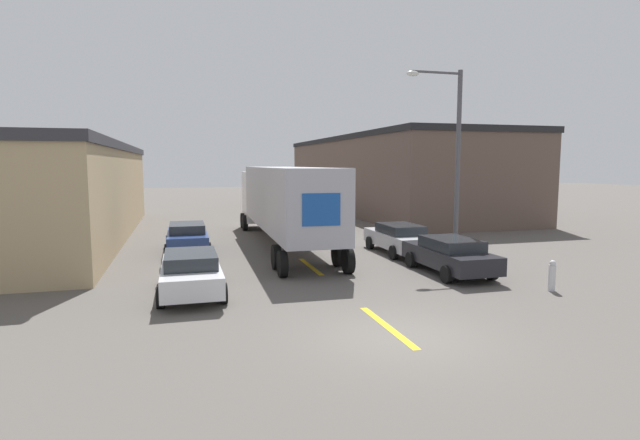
{
  "coord_description": "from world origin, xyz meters",
  "views": [
    {
      "loc": [
        -4.89,
        -10.43,
        4.05
      ],
      "look_at": [
        0.68,
        9.5,
        1.73
      ],
      "focal_mm": 28.0,
      "sensor_mm": 36.0,
      "label": 1
    }
  ],
  "objects_px": {
    "semi_truck": "(281,198)",
    "parked_car_right_far": "(319,211)",
    "parked_car_right_mid": "(399,238)",
    "street_lamp": "(452,150)",
    "parked_car_right_near": "(450,254)",
    "parked_car_left_far": "(187,237)",
    "parked_car_left_near": "(191,272)",
    "fire_hydrant": "(552,276)"
  },
  "relations": [
    {
      "from": "parked_car_left_far",
      "to": "parked_car_right_far",
      "type": "bearing_deg",
      "value": 49.05
    },
    {
      "from": "fire_hydrant",
      "to": "semi_truck",
      "type": "bearing_deg",
      "value": 119.64
    },
    {
      "from": "semi_truck",
      "to": "parked_car_right_far",
      "type": "height_order",
      "value": "semi_truck"
    },
    {
      "from": "semi_truck",
      "to": "parked_car_left_far",
      "type": "relative_size",
      "value": 3.65
    },
    {
      "from": "parked_car_left_near",
      "to": "fire_hydrant",
      "type": "xyz_separation_m",
      "value": [
        11.15,
        -2.71,
        -0.22
      ]
    },
    {
      "from": "semi_truck",
      "to": "parked_car_right_far",
      "type": "relative_size",
      "value": 3.65
    },
    {
      "from": "parked_car_right_far",
      "to": "street_lamp",
      "type": "bearing_deg",
      "value": -83.28
    },
    {
      "from": "parked_car_right_mid",
      "to": "street_lamp",
      "type": "height_order",
      "value": "street_lamp"
    },
    {
      "from": "parked_car_left_near",
      "to": "fire_hydrant",
      "type": "height_order",
      "value": "parked_car_left_near"
    },
    {
      "from": "street_lamp",
      "to": "parked_car_right_near",
      "type": "bearing_deg",
      "value": -119.88
    },
    {
      "from": "parked_car_right_mid",
      "to": "parked_car_left_near",
      "type": "relative_size",
      "value": 1.0
    },
    {
      "from": "parked_car_left_near",
      "to": "parked_car_left_far",
      "type": "xyz_separation_m",
      "value": [
        0.0,
        7.9,
        0.0
      ]
    },
    {
      "from": "parked_car_left_far",
      "to": "parked_car_left_near",
      "type": "bearing_deg",
      "value": -90.0
    },
    {
      "from": "parked_car_right_far",
      "to": "parked_car_left_near",
      "type": "xyz_separation_m",
      "value": [
        -9.32,
        -18.64,
        0.0
      ]
    },
    {
      "from": "street_lamp",
      "to": "semi_truck",
      "type": "bearing_deg",
      "value": 141.16
    },
    {
      "from": "parked_car_right_near",
      "to": "street_lamp",
      "type": "xyz_separation_m",
      "value": [
        1.78,
        3.09,
        3.95
      ]
    },
    {
      "from": "semi_truck",
      "to": "parked_car_right_mid",
      "type": "distance_m",
      "value": 6.32
    },
    {
      "from": "parked_car_right_near",
      "to": "parked_car_right_far",
      "type": "bearing_deg",
      "value": 90.0
    },
    {
      "from": "parked_car_left_near",
      "to": "parked_car_left_far",
      "type": "relative_size",
      "value": 1.0
    },
    {
      "from": "semi_truck",
      "to": "parked_car_left_far",
      "type": "height_order",
      "value": "semi_truck"
    },
    {
      "from": "parked_car_left_far",
      "to": "street_lamp",
      "type": "distance_m",
      "value": 12.55
    },
    {
      "from": "parked_car_right_mid",
      "to": "fire_hydrant",
      "type": "height_order",
      "value": "parked_car_right_mid"
    },
    {
      "from": "parked_car_right_near",
      "to": "parked_car_right_far",
      "type": "relative_size",
      "value": 1.0
    },
    {
      "from": "street_lamp",
      "to": "fire_hydrant",
      "type": "distance_m",
      "value": 7.54
    },
    {
      "from": "street_lamp",
      "to": "fire_hydrant",
      "type": "bearing_deg",
      "value": -89.45
    },
    {
      "from": "semi_truck",
      "to": "parked_car_left_near",
      "type": "bearing_deg",
      "value": -116.42
    },
    {
      "from": "parked_car_right_far",
      "to": "parked_car_left_near",
      "type": "height_order",
      "value": "same"
    },
    {
      "from": "parked_car_right_mid",
      "to": "parked_car_right_far",
      "type": "relative_size",
      "value": 1.0
    },
    {
      "from": "fire_hydrant",
      "to": "parked_car_right_near",
      "type": "bearing_deg",
      "value": 119.93
    },
    {
      "from": "parked_car_right_near",
      "to": "street_lamp",
      "type": "height_order",
      "value": "street_lamp"
    },
    {
      "from": "parked_car_left_far",
      "to": "street_lamp",
      "type": "relative_size",
      "value": 0.56
    },
    {
      "from": "parked_car_right_near",
      "to": "fire_hydrant",
      "type": "distance_m",
      "value": 3.69
    },
    {
      "from": "parked_car_right_near",
      "to": "parked_car_left_near",
      "type": "relative_size",
      "value": 1.0
    },
    {
      "from": "semi_truck",
      "to": "fire_hydrant",
      "type": "bearing_deg",
      "value": -59.08
    },
    {
      "from": "parked_car_left_far",
      "to": "street_lamp",
      "type": "bearing_deg",
      "value": -21.3
    },
    {
      "from": "semi_truck",
      "to": "street_lamp",
      "type": "bearing_deg",
      "value": -37.56
    },
    {
      "from": "parked_car_right_mid",
      "to": "parked_car_right_far",
      "type": "distance_m",
      "value": 13.73
    },
    {
      "from": "fire_hydrant",
      "to": "parked_car_left_near",
      "type": "bearing_deg",
      "value": 166.37
    },
    {
      "from": "parked_car_right_mid",
      "to": "parked_car_right_near",
      "type": "relative_size",
      "value": 1.0
    },
    {
      "from": "parked_car_left_near",
      "to": "street_lamp",
      "type": "distance_m",
      "value": 12.31
    },
    {
      "from": "parked_car_right_far",
      "to": "semi_truck",
      "type": "bearing_deg",
      "value": -115.53
    },
    {
      "from": "parked_car_right_mid",
      "to": "fire_hydrant",
      "type": "distance_m",
      "value": 7.83
    }
  ]
}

